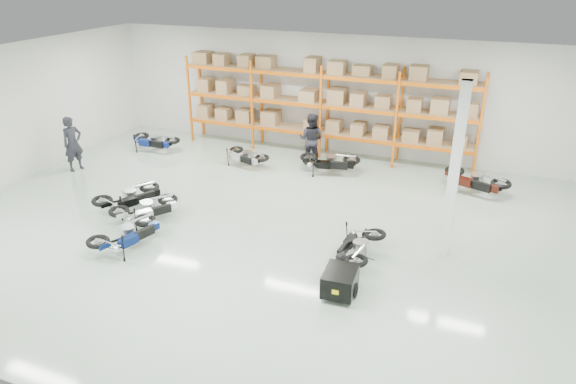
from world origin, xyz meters
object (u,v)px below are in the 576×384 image
at_px(moto_blue_centre, 127,230).
at_px(moto_back_c, 329,158).
at_px(moto_back_d, 474,176).
at_px(person_left, 73,144).
at_px(person_back, 311,139).
at_px(trailer, 340,281).
at_px(moto_back_b, 245,153).
at_px(moto_black_far_left, 129,193).
at_px(moto_back_a, 153,138).
at_px(moto_silver_left, 146,205).
at_px(moto_touring_right, 358,242).

relative_size(moto_blue_centre, moto_back_c, 0.95).
bearing_deg(moto_back_d, person_left, 124.76).
xyz_separation_m(person_left, person_back, (7.71, 3.62, -0.02)).
bearing_deg(trailer, moto_back_b, 127.33).
bearing_deg(moto_back_c, trailer, -172.23).
bearing_deg(person_back, moto_back_c, 145.58).
bearing_deg(moto_black_far_left, moto_back_d, -124.53).
distance_m(moto_black_far_left, moto_back_c, 6.91).
relative_size(trailer, moto_back_c, 0.82).
xyz_separation_m(moto_blue_centre, moto_back_b, (0.26, 6.49, -0.05)).
bearing_deg(moto_back_d, moto_back_a, 113.64).
xyz_separation_m(moto_blue_centre, moto_black_far_left, (-1.37, 1.90, 0.02)).
xyz_separation_m(moto_silver_left, moto_back_c, (3.79, 5.50, 0.03)).
bearing_deg(moto_blue_centre, moto_silver_left, -57.05).
bearing_deg(moto_back_b, moto_back_a, 107.66).
bearing_deg(moto_blue_centre, person_back, -91.99).
height_order(moto_blue_centre, moto_silver_left, moto_blue_centre).
bearing_deg(trailer, moto_back_a, 142.37).
bearing_deg(moto_silver_left, moto_blue_centre, 142.22).
height_order(moto_silver_left, person_back, person_back).
xyz_separation_m(trailer, moto_back_b, (-5.50, 6.47, 0.12)).
bearing_deg(moto_back_c, moto_black_far_left, 125.49).
xyz_separation_m(moto_touring_right, person_back, (-3.30, 5.92, 0.44)).
relative_size(moto_touring_right, moto_back_d, 0.90).
distance_m(moto_blue_centre, moto_silver_left, 1.50).
height_order(moto_blue_centre, moto_black_far_left, moto_black_far_left).
height_order(moto_blue_centre, moto_back_c, moto_back_c).
height_order(moto_silver_left, person_left, person_left).
bearing_deg(moto_touring_right, trailer, -84.39).
distance_m(moto_back_d, person_left, 13.84).
bearing_deg(moto_touring_right, person_back, 124.75).
distance_m(moto_back_a, person_left, 3.10).
bearing_deg(moto_black_far_left, moto_touring_right, -154.90).
bearing_deg(moto_blue_centre, person_left, -20.59).
distance_m(moto_back_a, moto_back_b, 4.08).
height_order(moto_touring_right, moto_back_c, moto_back_c).
bearing_deg(moto_back_d, moto_blue_centre, 152.27).
xyz_separation_m(moto_black_far_left, moto_back_c, (4.72, 5.04, 0.01)).
bearing_deg(moto_back_c, moto_silver_left, 134.03).
xyz_separation_m(moto_blue_centre, moto_silver_left, (-0.44, 1.44, -0.00)).
bearing_deg(moto_black_far_left, moto_blue_centre, 153.10).
distance_m(moto_silver_left, trailer, 6.36).
height_order(moto_silver_left, moto_touring_right, moto_silver_left).
height_order(trailer, moto_back_b, moto_back_b).
bearing_deg(moto_silver_left, moto_back_d, -111.84).
xyz_separation_m(moto_blue_centre, moto_touring_right, (5.76, 1.62, -0.01)).
bearing_deg(moto_silver_left, person_back, -80.05).
relative_size(moto_blue_centre, moto_black_far_left, 0.96).
distance_m(trailer, moto_back_b, 8.49).
height_order(moto_silver_left, moto_back_b, moto_silver_left).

